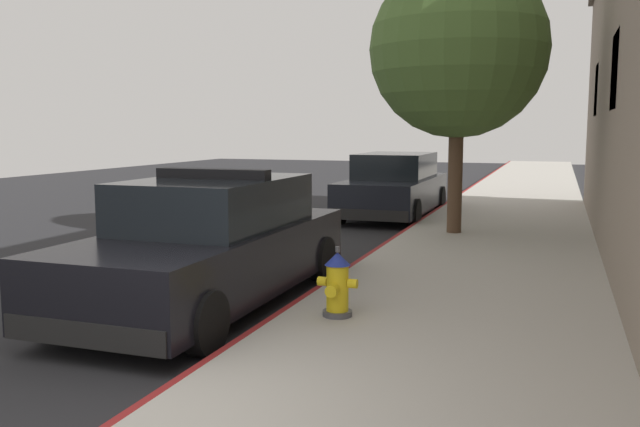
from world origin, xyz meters
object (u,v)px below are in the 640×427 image
at_px(police_cruiser, 212,245).
at_px(street_tree, 458,49).
at_px(parked_car_silver_ahead, 394,187).
at_px(fire_hydrant, 337,284).

relative_size(police_cruiser, street_tree, 0.93).
bearing_deg(street_tree, police_cruiser, -109.84).
distance_m(police_cruiser, street_tree, 6.89).
relative_size(parked_car_silver_ahead, street_tree, 0.93).
distance_m(police_cruiser, parked_car_silver_ahead, 9.05).
distance_m(parked_car_silver_ahead, fire_hydrant, 9.73).
relative_size(police_cruiser, parked_car_silver_ahead, 1.00).
relative_size(police_cruiser, fire_hydrant, 6.37).
distance_m(police_cruiser, fire_hydrant, 1.90).
relative_size(parked_car_silver_ahead, fire_hydrant, 6.37).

